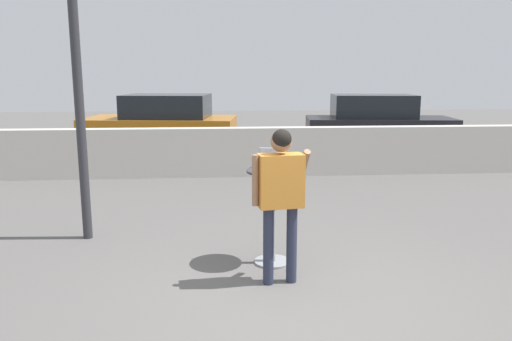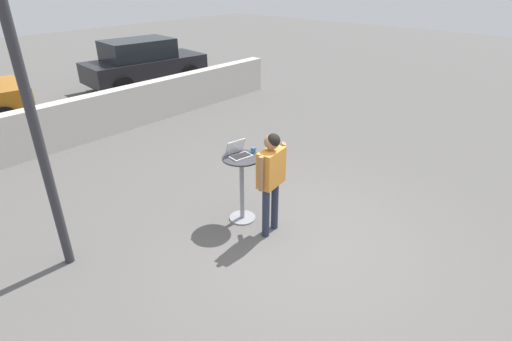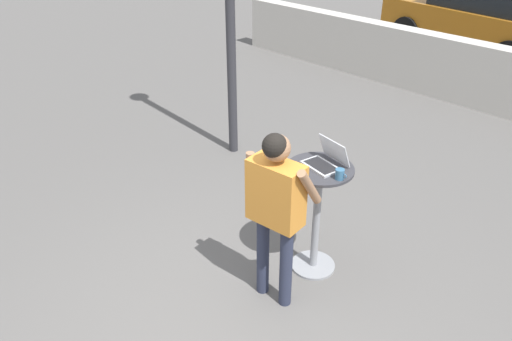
{
  "view_description": "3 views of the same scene",
  "coord_description": "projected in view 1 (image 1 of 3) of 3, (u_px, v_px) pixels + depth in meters",
  "views": [
    {
      "loc": [
        -0.72,
        -4.36,
        2.16
      ],
      "look_at": [
        -0.34,
        0.46,
        1.21
      ],
      "focal_mm": 35.0,
      "sensor_mm": 36.0,
      "label": 1
    },
    {
      "loc": [
        -4.05,
        -2.67,
        3.61
      ],
      "look_at": [
        -0.23,
        0.67,
        1.06
      ],
      "focal_mm": 28.0,
      "sensor_mm": 36.0,
      "label": 2
    },
    {
      "loc": [
        2.2,
        -1.91,
        3.2
      ],
      "look_at": [
        -0.29,
        0.5,
        1.22
      ],
      "focal_mm": 35.0,
      "sensor_mm": 36.0,
      "label": 3
    }
  ],
  "objects": [
    {
      "name": "ground_plane",
      "position": [
        295.0,
        304.0,
        4.74
      ],
      "size": [
        50.0,
        50.0,
        0.0
      ],
      "primitive_type": "plane",
      "color": "#5B5956"
    },
    {
      "name": "pavement_kerb",
      "position": [
        251.0,
        152.0,
        10.64
      ],
      "size": [
        12.1,
        0.35,
        1.03
      ],
      "color": "beige",
      "rests_on": "ground_plane"
    },
    {
      "name": "cafe_table",
      "position": [
        273.0,
        206.0,
        5.66
      ],
      "size": [
        0.59,
        0.59,
        1.1
      ],
      "color": "gray",
      "rests_on": "ground_plane"
    },
    {
      "name": "laptop",
      "position": [
        273.0,
        164.0,
        5.63
      ],
      "size": [
        0.37,
        0.34,
        0.23
      ],
      "color": "#B7BABF",
      "rests_on": "cafe_table"
    },
    {
      "name": "coffee_mug",
      "position": [
        294.0,
        166.0,
        5.55
      ],
      "size": [
        0.11,
        0.08,
        0.09
      ],
      "color": "#336084",
      "rests_on": "cafe_table"
    },
    {
      "name": "standing_person",
      "position": [
        281.0,
        187.0,
        5.03
      ],
      "size": [
        0.6,
        0.41,
        1.62
      ],
      "color": "#282D42",
      "rests_on": "ground_plane"
    },
    {
      "name": "parked_car_near_street",
      "position": [
        163.0,
        124.0,
        13.32
      ],
      "size": [
        4.15,
        2.41,
        1.61
      ],
      "color": "#B76B19",
      "rests_on": "ground_plane"
    },
    {
      "name": "parked_car_further_down",
      "position": [
        377.0,
        123.0,
        13.86
      ],
      "size": [
        4.14,
        2.11,
        1.58
      ],
      "color": "black",
      "rests_on": "ground_plane"
    },
    {
      "name": "street_lamp",
      "position": [
        73.0,
        11.0,
        6.1
      ],
      "size": [
        0.32,
        0.32,
        4.53
      ],
      "color": "#2D2D33",
      "rests_on": "ground_plane"
    }
  ]
}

